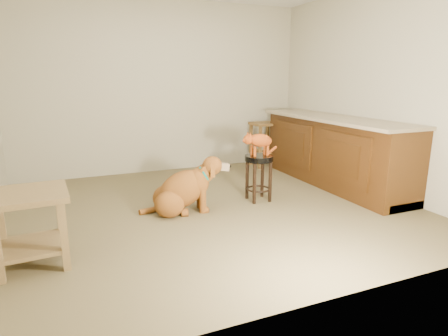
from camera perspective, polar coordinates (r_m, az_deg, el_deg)
name	(u,v)px	position (r m, az deg, el deg)	size (l,w,h in m)	color
floor	(209,209)	(4.29, -2.26, -6.20)	(4.50, 4.00, 0.01)	brown
room_shell	(208,56)	(4.05, -2.49, 16.74)	(4.54, 4.04, 2.62)	#AEA98C
cabinet_run	(333,153)	(5.38, 16.32, 2.19)	(0.70, 2.56, 0.94)	#40240B
padded_stool	(259,169)	(4.49, 5.31, -0.09)	(0.34, 0.34, 0.56)	black
wood_stool	(264,144)	(6.29, 6.08, 3.72)	(0.40, 0.40, 0.73)	brown
side_table	(30,217)	(3.31, -27.46, -6.68)	(0.61, 0.61, 0.60)	brown
golden_retriever	(183,191)	(4.15, -6.26, -3.44)	(1.02, 0.55, 0.65)	brown
tabby_kitten	(258,141)	(4.42, 5.27, 4.09)	(0.51, 0.18, 0.32)	#92390E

